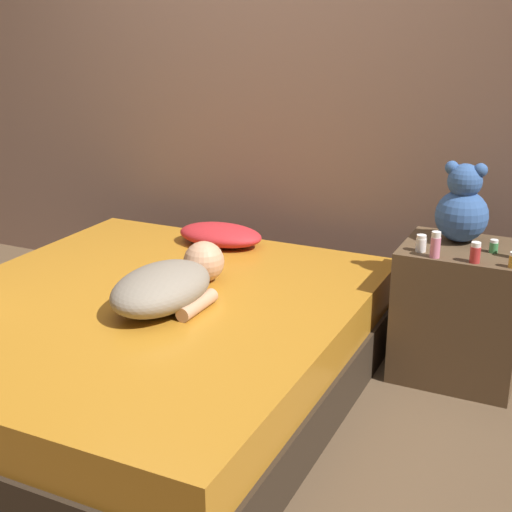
{
  "coord_description": "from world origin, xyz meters",
  "views": [
    {
      "loc": [
        1.63,
        -2.3,
        1.56
      ],
      "look_at": [
        0.42,
        0.25,
        0.59
      ],
      "focal_mm": 50.0,
      "sensor_mm": 36.0,
      "label": 1
    }
  ],
  "objects_px": {
    "teddy_bear": "(462,207)",
    "bottle_white": "(421,243)",
    "pillow": "(220,235)",
    "bottle_green": "(494,246)",
    "bottle_pink": "(435,245)",
    "bottle_red": "(475,253)",
    "person_lying": "(170,284)"
  },
  "relations": [
    {
      "from": "pillow",
      "to": "person_lying",
      "type": "height_order",
      "value": "person_lying"
    },
    {
      "from": "bottle_green",
      "to": "bottle_red",
      "type": "bearing_deg",
      "value": -107.04
    },
    {
      "from": "bottle_pink",
      "to": "bottle_white",
      "type": "height_order",
      "value": "bottle_pink"
    },
    {
      "from": "bottle_red",
      "to": "bottle_green",
      "type": "bearing_deg",
      "value": 72.96
    },
    {
      "from": "pillow",
      "to": "teddy_bear",
      "type": "xyz_separation_m",
      "value": [
        1.21,
        -0.03,
        0.29
      ]
    },
    {
      "from": "bottle_green",
      "to": "bottle_red",
      "type": "height_order",
      "value": "bottle_red"
    },
    {
      "from": "teddy_bear",
      "to": "bottle_green",
      "type": "height_order",
      "value": "teddy_bear"
    },
    {
      "from": "bottle_pink",
      "to": "bottle_green",
      "type": "bearing_deg",
      "value": 38.78
    },
    {
      "from": "bottle_white",
      "to": "pillow",
      "type": "bearing_deg",
      "value": 167.47
    },
    {
      "from": "teddy_bear",
      "to": "bottle_white",
      "type": "xyz_separation_m",
      "value": [
        -0.12,
        -0.22,
        -0.12
      ]
    },
    {
      "from": "pillow",
      "to": "teddy_bear",
      "type": "distance_m",
      "value": 1.24
    },
    {
      "from": "pillow",
      "to": "teddy_bear",
      "type": "bearing_deg",
      "value": -1.19
    },
    {
      "from": "bottle_green",
      "to": "bottle_pink",
      "type": "distance_m",
      "value": 0.27
    },
    {
      "from": "pillow",
      "to": "bottle_green",
      "type": "relative_size",
      "value": 8.12
    },
    {
      "from": "bottle_pink",
      "to": "pillow",
      "type": "bearing_deg",
      "value": 165.79
    },
    {
      "from": "pillow",
      "to": "bottle_pink",
      "type": "distance_m",
      "value": 1.21
    },
    {
      "from": "teddy_bear",
      "to": "bottle_white",
      "type": "height_order",
      "value": "teddy_bear"
    },
    {
      "from": "bottle_red",
      "to": "bottle_white",
      "type": "height_order",
      "value": "bottle_red"
    },
    {
      "from": "pillow",
      "to": "bottle_red",
      "type": "relative_size",
      "value": 5.31
    },
    {
      "from": "bottle_pink",
      "to": "bottle_red",
      "type": "xyz_separation_m",
      "value": [
        0.16,
        0.0,
        -0.01
      ]
    },
    {
      "from": "person_lying",
      "to": "bottle_white",
      "type": "distance_m",
      "value": 1.06
    },
    {
      "from": "teddy_bear",
      "to": "bottle_pink",
      "type": "bearing_deg",
      "value": -100.79
    },
    {
      "from": "pillow",
      "to": "bottle_white",
      "type": "xyz_separation_m",
      "value": [
        1.09,
        -0.24,
        0.18
      ]
    },
    {
      "from": "person_lying",
      "to": "bottle_red",
      "type": "xyz_separation_m",
      "value": [
        1.13,
        0.49,
        0.15
      ]
    },
    {
      "from": "person_lying",
      "to": "bottle_red",
      "type": "relative_size",
      "value": 8.17
    },
    {
      "from": "bottle_green",
      "to": "bottle_red",
      "type": "relative_size",
      "value": 0.65
    },
    {
      "from": "teddy_bear",
      "to": "bottle_white",
      "type": "bearing_deg",
      "value": -119.08
    },
    {
      "from": "person_lying",
      "to": "teddy_bear",
      "type": "relative_size",
      "value": 1.99
    },
    {
      "from": "person_lying",
      "to": "bottle_red",
      "type": "height_order",
      "value": "bottle_red"
    },
    {
      "from": "bottle_pink",
      "to": "bottle_white",
      "type": "bearing_deg",
      "value": 143.49
    },
    {
      "from": "pillow",
      "to": "person_lying",
      "type": "bearing_deg",
      "value": -76.88
    },
    {
      "from": "bottle_red",
      "to": "bottle_white",
      "type": "relative_size",
      "value": 1.18
    }
  ]
}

